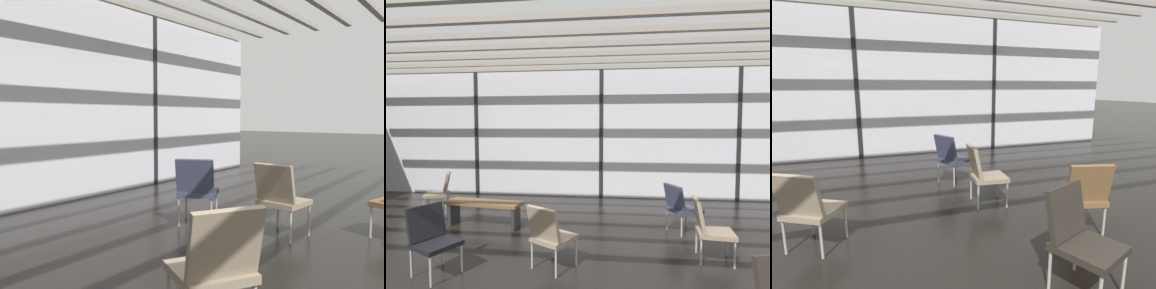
# 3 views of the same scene
# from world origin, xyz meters

# --- Properties ---
(window_mullion_2) EXTENTS (0.10, 0.12, 3.43)m
(window_mullion_2) POSITION_xyz_m (3.50, 5.20, 1.71)
(window_mullion_2) COLOR black
(window_mullion_2) RESTS_ON ground
(lounge_chair_2) EXTENTS (0.68, 0.69, 0.87)m
(lounge_chair_2) POSITION_xyz_m (-0.52, 1.01, 0.49)
(lounge_chair_2) COLOR #7F705B
(lounge_chair_2) RESTS_ON ground
(lounge_chair_5) EXTENTS (0.58, 0.54, 0.87)m
(lounge_chair_5) POSITION_xyz_m (1.66, 1.56, 0.49)
(lounge_chair_5) COLOR #7F705B
(lounge_chair_5) RESTS_ON ground
(lounge_chair_6) EXTENTS (0.68, 0.66, 0.87)m
(lounge_chair_6) POSITION_xyz_m (1.51, 2.64, 0.49)
(lounge_chair_6) COLOR #33384C
(lounge_chair_6) RESTS_ON ground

